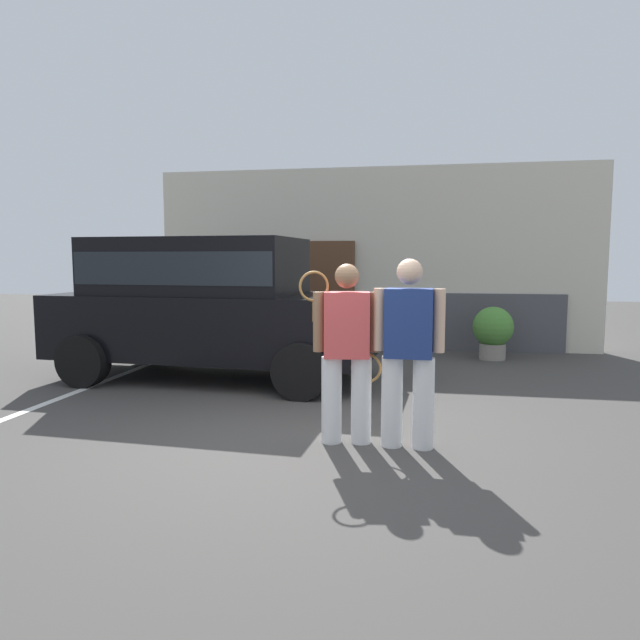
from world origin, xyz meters
TOP-DOWN VIEW (x-y plane):
  - ground_plane at (0.00, 0.00)m, footprint 40.00×40.00m
  - parking_stripe_0 at (-3.47, 1.50)m, footprint 0.12×4.40m
  - house_frontage at (-0.01, 6.08)m, footprint 8.62×0.40m
  - parked_suv at (-2.06, 2.62)m, footprint 4.69×2.35m
  - tennis_player_man at (0.33, 0.02)m, footprint 0.77×0.32m
  - tennis_player_woman at (0.91, -0.01)m, footprint 0.91×0.28m
  - potted_plant_by_porch at (2.22, 5.04)m, footprint 0.70×0.70m

SIDE VIEW (x-z plane):
  - ground_plane at x=0.00m, z-range 0.00..0.00m
  - parking_stripe_0 at x=-3.47m, z-range 0.00..0.01m
  - potted_plant_by_porch at x=2.22m, z-range 0.05..0.97m
  - tennis_player_man at x=0.33m, z-range 0.04..1.75m
  - tennis_player_woman at x=0.91m, z-range 0.03..1.79m
  - parked_suv at x=-2.06m, z-range 0.12..2.17m
  - house_frontage at x=-0.01m, z-range -0.10..3.41m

